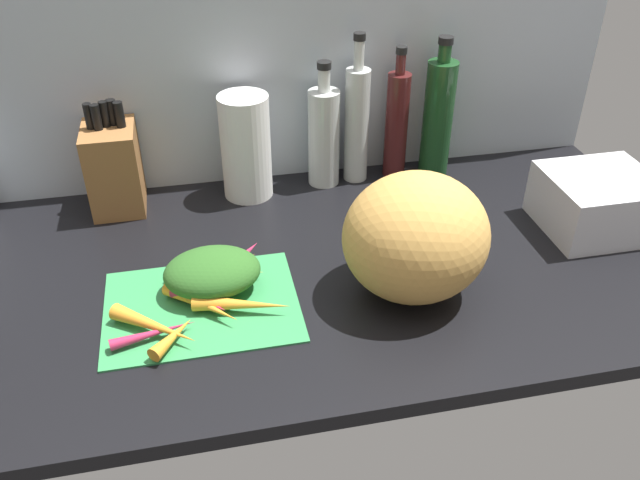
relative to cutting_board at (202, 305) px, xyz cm
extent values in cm
cube|color=black|center=(15.96, 9.93, -1.90)|extent=(170.00, 80.00, 3.00)
cube|color=#ADB7C1|center=(15.96, 48.43, 29.60)|extent=(170.00, 3.00, 60.00)
cube|color=#338C4C|center=(0.00, 0.00, 0.00)|extent=(34.94, 26.81, 0.80)
cone|color=orange|center=(-5.25, -9.43, 1.69)|extent=(8.40, 9.43, 2.58)
cone|color=#B2264C|center=(-0.19, -0.89, 2.03)|extent=(10.66, 10.23, 3.26)
cone|color=orange|center=(0.03, -1.75, 1.83)|extent=(13.73, 13.74, 2.86)
cone|color=orange|center=(4.15, 7.31, 1.45)|extent=(15.70, 11.27, 2.10)
cone|color=orange|center=(6.97, -3.67, 1.97)|extent=(17.59, 7.60, 3.14)
cone|color=orange|center=(4.09, 6.70, 1.79)|extent=(16.61, 5.59, 2.77)
cone|color=orange|center=(-1.47, 4.33, 1.41)|extent=(9.62, 10.03, 2.01)
cone|color=#B2264C|center=(-8.47, -7.54, 1.41)|extent=(14.63, 5.07, 2.01)
cone|color=orange|center=(-8.25, -6.18, 1.89)|extent=(15.34, 13.00, 2.99)
cone|color=#B2264C|center=(7.44, 9.00, 2.19)|extent=(12.37, 13.91, 3.58)
ellipsoid|color=#2D6023|center=(2.58, 4.05, 4.18)|extent=(17.88, 13.75, 7.56)
ellipsoid|color=gold|center=(38.81, -3.10, 11.51)|extent=(26.53, 24.72, 23.82)
cube|color=#915F33|center=(-15.62, 39.75, 9.16)|extent=(11.10, 13.85, 19.11)
cylinder|color=black|center=(-18.73, 40.35, 21.46)|extent=(1.81, 1.81, 5.50)
cylinder|color=black|center=(-17.17, 39.46, 21.46)|extent=(1.87, 1.87, 5.50)
cylinder|color=black|center=(-15.62, 40.84, 21.46)|extent=(1.82, 1.82, 5.50)
cylinder|color=black|center=(-14.07, 41.53, 21.46)|extent=(2.07, 2.07, 5.50)
cylinder|color=black|center=(-12.51, 39.93, 21.46)|extent=(1.97, 1.97, 5.50)
cylinder|color=white|center=(13.38, 39.43, 11.60)|extent=(11.20, 11.20, 24.00)
cylinder|color=silver|center=(31.69, 41.36, 11.01)|extent=(7.30, 7.30, 22.82)
cylinder|color=silver|center=(31.69, 41.36, 25.00)|extent=(2.75, 2.75, 5.17)
cylinder|color=black|center=(31.69, 41.36, 28.39)|extent=(3.17, 3.17, 1.60)
cylinder|color=silver|center=(39.58, 41.82, 13.11)|extent=(5.66, 5.66, 27.02)
cylinder|color=silver|center=(39.58, 41.82, 29.90)|extent=(2.34, 2.34, 6.56)
cylinder|color=black|center=(39.58, 41.82, 33.98)|extent=(2.69, 2.69, 1.60)
cylinder|color=#471919|center=(49.35, 42.01, 12.21)|extent=(5.47, 5.47, 25.21)
cylinder|color=#471919|center=(49.35, 42.01, 27.15)|extent=(2.22, 2.22, 4.67)
cylinder|color=black|center=(49.35, 42.01, 30.28)|extent=(2.55, 2.55, 1.60)
cylinder|color=#19421E|center=(58.97, 40.64, 13.51)|extent=(7.09, 7.09, 27.81)
cylinder|color=#19421E|center=(58.97, 40.64, 29.44)|extent=(2.97, 2.97, 4.05)
cylinder|color=black|center=(58.97, 40.64, 32.27)|extent=(3.41, 3.41, 1.60)
cube|color=silver|center=(84.02, 10.20, 5.61)|extent=(22.10, 20.33, 12.01)
camera|label=1|loc=(1.73, -95.66, 77.21)|focal=37.21mm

